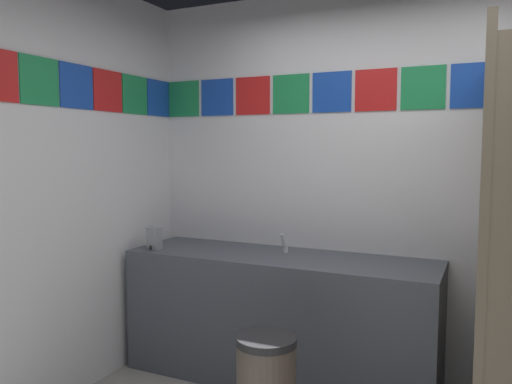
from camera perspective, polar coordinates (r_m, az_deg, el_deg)
name	(u,v)px	position (r m, az deg, el deg)	size (l,w,h in m)	color
wall_back	(421,185)	(3.46, 18.12, 0.75)	(3.87, 0.09, 2.63)	silver
vanity_counter	(279,316)	(3.51, 2.65, -13.83)	(2.07, 0.62, 0.85)	#4C515B
faucet_center	(285,245)	(3.47, 3.24, -6.01)	(0.04, 0.10, 0.14)	silver
soap_dispenser	(154,238)	(3.65, -11.40, -5.14)	(0.09, 0.09, 0.16)	gray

